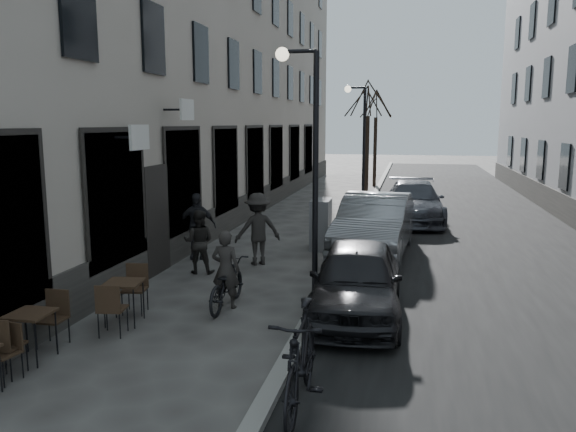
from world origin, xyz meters
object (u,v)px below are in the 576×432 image
at_px(utility_cabinet, 321,224).
at_px(pedestrian_mid, 258,229).
at_px(tree_near, 368,99).
at_px(car_near, 357,280).
at_px(bistro_set_c, 124,298).
at_px(car_far, 414,202).
at_px(bicycle, 226,284).
at_px(pedestrian_far, 196,226).
at_px(tree_far, 376,104).
at_px(car_mid, 375,225).
at_px(streetlamp_far, 360,133).
at_px(streetlamp_near, 307,144).
at_px(pedestrian_near, 199,242).
at_px(moped, 301,359).
at_px(bistro_set_b, 31,331).

relative_size(utility_cabinet, pedestrian_mid, 0.78).
relative_size(tree_near, car_near, 1.40).
height_order(tree_near, bistro_set_c, tree_near).
height_order(bistro_set_c, car_far, car_far).
bearing_deg(bicycle, pedestrian_far, -60.00).
bearing_deg(tree_far, car_mid, -86.32).
bearing_deg(streetlamp_far, utility_cabinet, -92.74).
relative_size(streetlamp_near, tree_near, 0.89).
xyz_separation_m(utility_cabinet, car_near, (1.54, -5.45, -0.02)).
bearing_deg(tree_near, pedestrian_far, -105.52).
xyz_separation_m(tree_near, pedestrian_near, (-2.90, -13.98, -3.89)).
height_order(streetlamp_near, car_near, streetlamp_near).
distance_m(utility_cabinet, car_far, 5.81).
distance_m(pedestrian_near, pedestrian_mid, 1.62).
xyz_separation_m(car_far, moped, (-1.42, -14.28, -0.07)).
xyz_separation_m(pedestrian_far, car_mid, (4.60, 1.50, -0.06)).
distance_m(bistro_set_c, pedestrian_far, 4.98).
relative_size(bistro_set_c, car_far, 0.32).
relative_size(bistro_set_c, car_mid, 0.32).
relative_size(bistro_set_c, moped, 0.73).
distance_m(streetlamp_far, tree_near, 3.36).
bearing_deg(bistro_set_b, utility_cabinet, 68.15).
bearing_deg(pedestrian_far, pedestrian_near, -83.90).
xyz_separation_m(car_near, car_far, (1.06, 10.64, 0.04)).
distance_m(pedestrian_far, moped, 8.41).
bearing_deg(pedestrian_far, car_mid, 0.51).
height_order(bicycle, car_mid, car_mid).
distance_m(tree_near, bicycle, 16.89).
height_order(streetlamp_near, utility_cabinet, streetlamp_near).
distance_m(pedestrian_near, pedestrian_far, 1.51).
relative_size(bistro_set_b, bistro_set_c, 0.95).
bearing_deg(tree_far, streetlamp_near, -90.20).
distance_m(pedestrian_near, car_far, 9.81).
distance_m(bicycle, pedestrian_far, 4.25).
height_order(tree_near, bicycle, tree_near).
relative_size(utility_cabinet, car_mid, 0.29).
bearing_deg(moped, tree_far, 89.90).
xyz_separation_m(tree_near, tree_far, (0.00, 6.00, 0.00)).
distance_m(streetlamp_far, pedestrian_mid, 10.25).
bearing_deg(moped, streetlamp_far, 91.03).
height_order(bistro_set_b, bicycle, bicycle).
height_order(utility_cabinet, pedestrian_near, pedestrian_near).
bearing_deg(utility_cabinet, bicycle, -101.55).
relative_size(bistro_set_b, pedestrian_mid, 0.83).
relative_size(tree_near, car_far, 1.13).
height_order(tree_near, bistro_set_b, tree_near).
distance_m(tree_far, utility_cabinet, 17.24).
bearing_deg(tree_far, car_far, -79.41).
xyz_separation_m(streetlamp_near, pedestrian_far, (-3.43, 2.40, -2.28)).
distance_m(tree_far, car_mid, 17.57).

